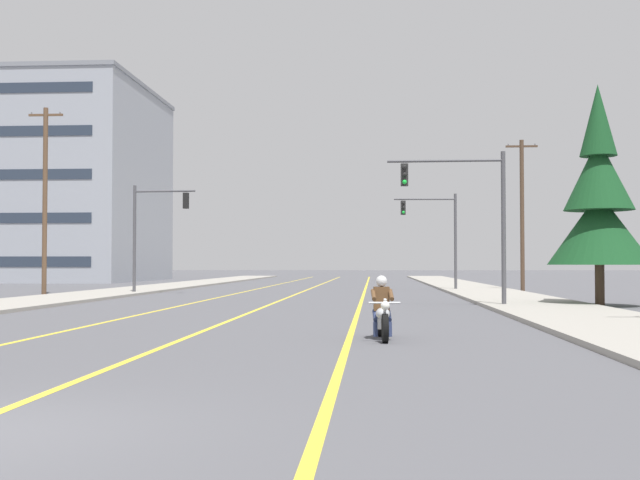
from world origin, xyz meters
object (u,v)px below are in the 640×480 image
object	(u,v)px
utility_pole_left_near	(45,198)
apartment_building_far_left_block	(37,184)
utility_pole_right_far	(522,212)
traffic_signal_near_right	(470,205)
conifer_tree_right_verge_near	(599,204)
traffic_signal_near_left	(151,224)
motorcycle_with_rider	(382,314)
traffic_signal_mid_right	(438,227)

from	to	relation	value
utility_pole_left_near	apartment_building_far_left_block	xyz separation A→B (m)	(-15.62, 34.51, 4.34)
utility_pole_right_far	apartment_building_far_left_block	bearing A→B (deg)	148.19
utility_pole_right_far	traffic_signal_near_right	bearing A→B (deg)	-106.56
utility_pole_left_near	utility_pole_right_far	size ratio (longest dim) A/B	1.09
conifer_tree_right_verge_near	apartment_building_far_left_block	distance (m)	61.93
traffic_signal_near_left	traffic_signal_near_right	bearing A→B (deg)	-36.93
motorcycle_with_rider	traffic_signal_near_right	bearing A→B (deg)	74.93
traffic_signal_near_right	utility_pole_left_near	distance (m)	24.59
traffic_signal_mid_right	motorcycle_with_rider	bearing A→B (deg)	-96.90
utility_pole_right_far	apartment_building_far_left_block	world-z (taller)	apartment_building_far_left_block
utility_pole_left_near	conifer_tree_right_verge_near	world-z (taller)	utility_pole_left_near
utility_pole_left_near	apartment_building_far_left_block	distance (m)	38.13
motorcycle_with_rider	conifer_tree_right_verge_near	world-z (taller)	conifer_tree_right_verge_near
motorcycle_with_rider	traffic_signal_near_left	size ratio (longest dim) A/B	0.35
conifer_tree_right_verge_near	traffic_signal_mid_right	bearing A→B (deg)	106.00
motorcycle_with_rider	traffic_signal_near_right	xyz separation A→B (m)	(3.63, 13.48, 3.50)
traffic_signal_mid_right	conifer_tree_right_verge_near	distance (m)	18.44
traffic_signal_near_right	traffic_signal_mid_right	xyz separation A→B (m)	(0.28, 18.86, -0.04)
traffic_signal_near_left	apartment_building_far_left_block	distance (m)	39.62
traffic_signal_near_right	apartment_building_far_left_block	xyz separation A→B (m)	(-37.66, 45.33, 5.65)
traffic_signal_mid_right	apartment_building_far_left_block	distance (m)	46.61
motorcycle_with_rider	apartment_building_far_left_block	size ratio (longest dim) A/B	0.10
traffic_signal_near_left	utility_pole_left_near	size ratio (longest dim) A/B	0.60
utility_pole_left_near	utility_pole_right_far	xyz separation A→B (m)	(27.55, 7.72, -0.44)
motorcycle_with_rider	conifer_tree_right_verge_near	size ratio (longest dim) A/B	0.24
traffic_signal_near_right	traffic_signal_near_left	bearing A→B (deg)	143.07
traffic_signal_near_left	traffic_signal_mid_right	xyz separation A→B (m)	(16.74, 6.50, 0.02)
utility_pole_right_far	motorcycle_with_rider	bearing A→B (deg)	-105.94
utility_pole_right_far	conifer_tree_right_verge_near	world-z (taller)	utility_pole_right_far
traffic_signal_near_left	utility_pole_right_far	world-z (taller)	utility_pole_right_far
traffic_signal_near_right	utility_pole_left_near	xyz separation A→B (m)	(-22.04, 10.83, 1.32)
traffic_signal_near_right	traffic_signal_near_left	distance (m)	20.58
utility_pole_right_far	utility_pole_left_near	bearing A→B (deg)	-164.34
traffic_signal_near_right	traffic_signal_mid_right	size ratio (longest dim) A/B	1.00
conifer_tree_right_verge_near	utility_pole_left_near	bearing A→B (deg)	160.54
traffic_signal_mid_right	apartment_building_far_left_block	size ratio (longest dim) A/B	0.27
traffic_signal_near_right	traffic_signal_mid_right	distance (m)	18.86
traffic_signal_mid_right	conifer_tree_right_verge_near	xyz separation A→B (m)	(5.08, -17.72, 0.13)
motorcycle_with_rider	utility_pole_left_near	size ratio (longest dim) A/B	0.21
traffic_signal_near_left	utility_pole_right_far	size ratio (longest dim) A/B	0.65
traffic_signal_near_right	utility_pole_left_near	world-z (taller)	utility_pole_left_near
traffic_signal_mid_right	traffic_signal_near_left	bearing A→B (deg)	-158.78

